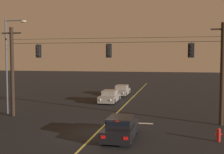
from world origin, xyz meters
The scene contains 12 objects.
ground_plane centered at (0.00, 0.00, 0.00)m, with size 180.00×180.00×0.00m, color black.
lane_centre_stripe centered at (0.00, 10.08, 0.00)m, with size 0.14×60.00×0.01m, color #D1C64C.
stop_bar_paint centered at (1.90, 3.48, 0.00)m, with size 3.40×0.36×0.01m, color silver.
signal_span_assembly centered at (0.00, 4.08, 4.03)m, with size 19.16×0.32×7.75m.
traffic_light_leftmost centered at (-6.24, 4.06, 5.69)m, with size 0.48×0.41×1.22m.
traffic_light_left_inner centered at (-0.09, 4.06, 5.69)m, with size 0.48×0.41×1.22m.
traffic_light_centre centered at (6.39, 4.06, 5.69)m, with size 0.48×0.41×1.22m.
car_waiting_near_lane centered at (1.83, -1.06, 0.65)m, with size 1.80×4.33×1.39m.
car_oncoming_lead centered at (-2.04, 13.62, 0.65)m, with size 1.80×4.42×1.39m.
car_oncoming_trailing centered at (-1.76, 20.24, 0.65)m, with size 1.80×4.42×1.39m.
street_lamp_corner centered at (-9.46, 4.95, 5.10)m, with size 2.11×0.30×8.56m.
fire_hydrant centered at (7.81, -0.60, 0.44)m, with size 0.44×0.22×0.84m.
Camera 1 is at (4.98, -19.08, 5.08)m, focal length 46.88 mm.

